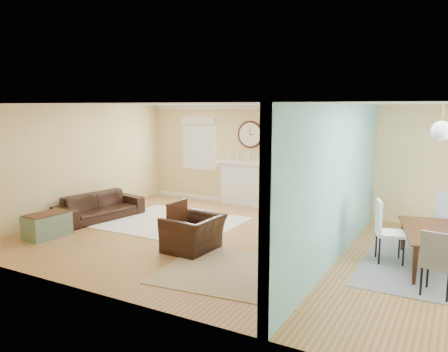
{
  "coord_description": "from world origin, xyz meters",
  "views": [
    {
      "loc": [
        3.31,
        -7.14,
        2.56
      ],
      "look_at": [
        -0.8,
        0.3,
        1.2
      ],
      "focal_mm": 35.0,
      "sensor_mm": 36.0,
      "label": 1
    }
  ],
  "objects_px": {
    "eames_chair": "(194,233)",
    "green_chair": "(316,207)",
    "dining_table": "(438,250)",
    "sofa": "(100,206)",
    "credenza": "(340,213)"
  },
  "relations": [
    {
      "from": "eames_chair",
      "to": "green_chair",
      "type": "distance_m",
      "value": 3.32
    },
    {
      "from": "eames_chair",
      "to": "green_chair",
      "type": "xyz_separation_m",
      "value": [
        1.3,
        3.06,
        -0.0
      ]
    },
    {
      "from": "green_chair",
      "to": "dining_table",
      "type": "relative_size",
      "value": 0.39
    },
    {
      "from": "dining_table",
      "to": "sofa",
      "type": "bearing_deg",
      "value": 79.68
    },
    {
      "from": "sofa",
      "to": "credenza",
      "type": "relative_size",
      "value": 1.28
    },
    {
      "from": "green_chair",
      "to": "sofa",
      "type": "bearing_deg",
      "value": 41.45
    },
    {
      "from": "eames_chair",
      "to": "credenza",
      "type": "xyz_separation_m",
      "value": [
        1.99,
        2.46,
        0.08
      ]
    },
    {
      "from": "sofa",
      "to": "green_chair",
      "type": "height_order",
      "value": "green_chair"
    },
    {
      "from": "eames_chair",
      "to": "dining_table",
      "type": "height_order",
      "value": "eames_chair"
    },
    {
      "from": "eames_chair",
      "to": "dining_table",
      "type": "distance_m",
      "value": 4.04
    },
    {
      "from": "green_chair",
      "to": "dining_table",
      "type": "bearing_deg",
      "value": 157.68
    },
    {
      "from": "eames_chair",
      "to": "dining_table",
      "type": "bearing_deg",
      "value": 109.44
    },
    {
      "from": "green_chair",
      "to": "credenza",
      "type": "xyz_separation_m",
      "value": [
        0.7,
        -0.59,
        0.08
      ]
    },
    {
      "from": "credenza",
      "to": "green_chair",
      "type": "bearing_deg",
      "value": 139.61
    },
    {
      "from": "credenza",
      "to": "eames_chair",
      "type": "bearing_deg",
      "value": -128.98
    }
  ]
}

